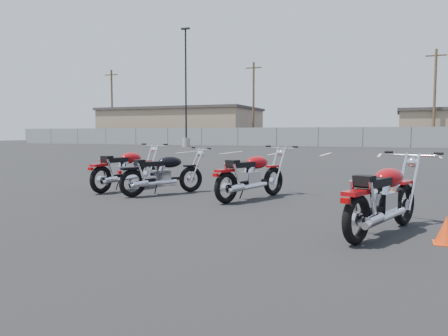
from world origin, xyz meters
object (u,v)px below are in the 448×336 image
at_px(motorcycle_second_black, 163,173).
at_px(motorcycle_third_red, 251,175).
at_px(motorcycle_front_red, 125,169).
at_px(motorcycle_rear_red, 383,198).

xyz_separation_m(motorcycle_second_black, motorcycle_third_red, (1.87, 0.05, 0.02)).
bearing_deg(motorcycle_front_red, motorcycle_rear_red, -24.08).
relative_size(motorcycle_front_red, motorcycle_third_red, 1.02).
xyz_separation_m(motorcycle_third_red, motorcycle_rear_red, (2.39, -2.12, 0.00)).
height_order(motorcycle_second_black, motorcycle_third_red, motorcycle_third_red).
distance_m(motorcycle_second_black, motorcycle_rear_red, 4.74).
bearing_deg(motorcycle_third_red, motorcycle_rear_red, -41.57).
distance_m(motorcycle_front_red, motorcycle_third_red, 3.00).
bearing_deg(motorcycle_third_red, motorcycle_front_red, 174.57).
xyz_separation_m(motorcycle_front_red, motorcycle_second_black, (1.12, -0.34, -0.03)).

